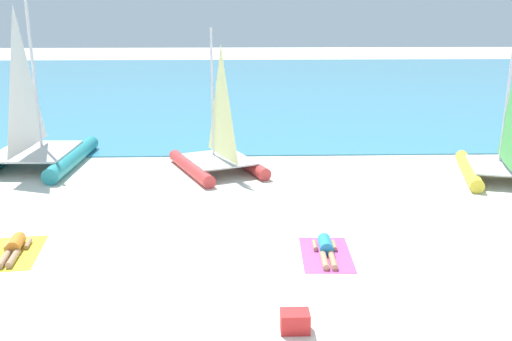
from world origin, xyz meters
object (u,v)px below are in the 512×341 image
object	(u,v)px
sailboat_teal	(34,141)
sunbather_right	(326,248)
cooler_box	(295,321)
sunbather_left	(15,247)
towel_right	(326,254)
sailboat_yellow	(503,157)
towel_left	(15,253)
sailboat_red	(218,151)

from	to	relation	value
sailboat_teal	sunbather_right	distance (m)	11.71
sunbather_right	cooler_box	size ratio (longest dim) A/B	3.13
sailboat_teal	sunbather_right	xyz separation A→B (m)	(8.97, -7.49, -0.78)
sunbather_left	towel_right	bearing A→B (deg)	-9.65
sailboat_teal	sailboat_yellow	distance (m)	15.59
sailboat_teal	sunbather_left	bearing A→B (deg)	-73.19
sunbather_right	cooler_box	world-z (taller)	cooler_box
towel_right	sunbather_right	world-z (taller)	sunbather_right
sailboat_teal	towel_left	xyz separation A→B (m)	(1.95, -7.27, -0.90)
cooler_box	towel_right	bearing A→B (deg)	71.91
sailboat_red	cooler_box	distance (m)	10.00
sailboat_red	sunbather_left	bearing A→B (deg)	-147.42
sailboat_teal	sunbather_left	xyz separation A→B (m)	(1.95, -7.20, -0.78)
sunbather_left	towel_right	world-z (taller)	sunbather_left
towel_right	sunbather_right	xyz separation A→B (m)	(0.00, 0.07, 0.13)
sunbather_left	sailboat_teal	bearing A→B (deg)	98.36
sailboat_yellow	sailboat_red	size ratio (longest dim) A/B	1.03
sailboat_red	towel_right	size ratio (longest dim) A/B	2.48
sailboat_teal	cooler_box	bearing A→B (deg)	-51.47
sunbather_right	sunbather_left	bearing A→B (deg)	179.94
sailboat_yellow	towel_right	xyz separation A→B (m)	(-6.50, -5.59, -0.72)
towel_left	sunbather_right	bearing A→B (deg)	-1.81
sailboat_teal	towel_left	world-z (taller)	sailboat_teal
towel_right	cooler_box	size ratio (longest dim) A/B	3.80
sunbather_right	towel_left	bearing A→B (deg)	-179.52
sailboat_red	sunbather_left	xyz separation A→B (m)	(-4.39, -6.43, -0.57)
sailboat_teal	towel_right	xyz separation A→B (m)	(8.96, -7.56, -0.90)
sailboat_yellow	sunbather_left	distance (m)	14.51
sunbather_left	cooler_box	bearing A→B (deg)	-36.40
towel_right	sunbather_left	bearing A→B (deg)	177.11
towel_left	sailboat_teal	bearing A→B (deg)	105.05
sailboat_teal	sailboat_red	bearing A→B (deg)	-5.27
sailboat_teal	sunbather_left	world-z (taller)	sailboat_teal
sailboat_teal	sunbather_left	distance (m)	7.50
towel_left	towel_right	size ratio (longest dim) A/B	1.00
cooler_box	towel_left	bearing A→B (deg)	150.81
sailboat_yellow	cooler_box	distance (m)	11.47
sailboat_yellow	sailboat_red	distance (m)	9.20
sailboat_teal	sailboat_yellow	size ratio (longest dim) A/B	1.25
sailboat_teal	sailboat_yellow	world-z (taller)	sailboat_teal
sunbather_left	sunbather_right	size ratio (longest dim) A/B	1.00
sunbather_left	towel_left	bearing A→B (deg)	-90.00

